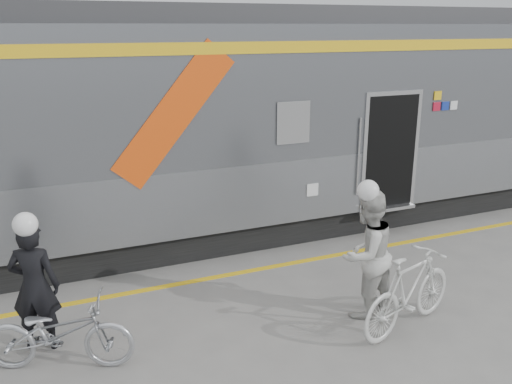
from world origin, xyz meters
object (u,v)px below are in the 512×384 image
man (35,286)px  woman (366,254)px  bicycle_left (59,333)px  bicycle_right (409,291)px

man → woman: bearing=-171.0°
man → bicycle_left: 0.69m
man → bicycle_left: size_ratio=0.95×
bicycle_left → bicycle_right: 4.27m
bicycle_left → woman: 3.92m
bicycle_left → woman: size_ratio=0.97×
woman → bicycle_left: bearing=-21.6°
bicycle_left → man: bearing=40.9°
man → bicycle_left: (0.20, -0.55, -0.36)m
man → bicycle_right: size_ratio=0.92×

